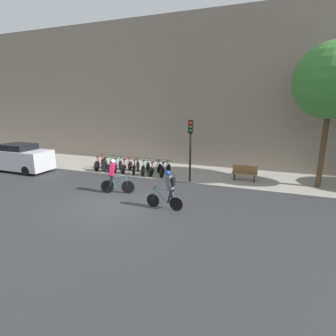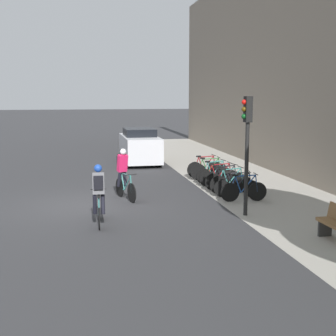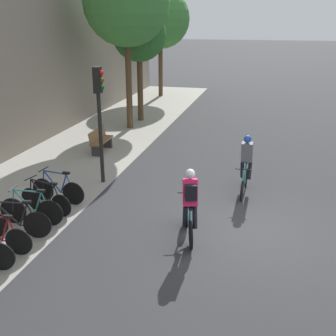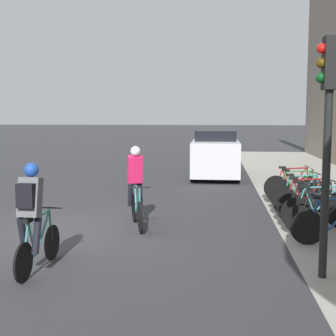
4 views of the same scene
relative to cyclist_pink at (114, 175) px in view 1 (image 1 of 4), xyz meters
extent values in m
plane|color=#333335|center=(0.74, -1.39, -0.95)|extent=(200.00, 200.00, 0.00)
cube|color=#A39E93|center=(0.74, 5.36, -0.94)|extent=(44.00, 4.50, 0.01)
cube|color=gray|center=(0.74, 7.91, 4.30)|extent=(44.00, 0.60, 10.49)
cylinder|color=black|center=(0.68, 0.21, -0.61)|extent=(0.65, 0.23, 0.67)
cylinder|color=black|center=(-0.34, -0.10, -0.61)|extent=(0.65, 0.23, 0.67)
cylinder|color=teal|center=(0.33, 0.10, -0.33)|extent=(0.57, 0.21, 0.62)
cylinder|color=teal|center=(-0.05, -0.01, -0.34)|extent=(0.27, 0.12, 0.58)
cylinder|color=teal|center=(0.22, 0.07, -0.05)|extent=(0.77, 0.27, 0.07)
cylinder|color=teal|center=(-0.14, -0.04, -0.62)|extent=(0.42, 0.16, 0.05)
cylinder|color=teal|center=(-0.25, -0.08, -0.34)|extent=(0.22, 0.10, 0.56)
cylinder|color=teal|center=(0.64, 0.19, -0.32)|extent=(0.13, 0.07, 0.59)
cylinder|color=black|center=(0.60, 0.18, 0.01)|extent=(0.16, 0.45, 0.03)
cube|color=black|center=(-0.16, -0.05, -0.02)|extent=(0.21, 0.13, 0.06)
cube|color=#EA1E56|center=(-0.06, -0.02, 0.31)|extent=(0.40, 0.40, 0.63)
sphere|color=silver|center=(0.01, 0.00, 0.72)|extent=(0.27, 0.27, 0.22)
cylinder|color=black|center=(-0.08, -0.14, -0.27)|extent=(0.29, 0.18, 0.56)
cylinder|color=black|center=(-0.14, 0.07, -0.27)|extent=(0.26, 0.17, 0.56)
cube|color=black|center=(-0.20, -0.06, 0.36)|extent=(0.21, 0.29, 0.36)
cylinder|color=black|center=(2.60, -1.00, -0.65)|extent=(0.60, 0.06, 0.60)
cylinder|color=black|center=(3.70, -1.05, -0.65)|extent=(0.60, 0.06, 0.60)
cylinder|color=teal|center=(2.98, -1.02, -0.36)|extent=(0.60, 0.06, 0.62)
cylinder|color=teal|center=(3.38, -1.04, -0.38)|extent=(0.28, 0.05, 0.58)
cylinder|color=teal|center=(3.10, -1.02, -0.08)|extent=(0.82, 0.07, 0.07)
cylinder|color=teal|center=(3.48, -1.04, -0.65)|extent=(0.44, 0.05, 0.05)
cylinder|color=teal|center=(3.60, -1.04, -0.37)|extent=(0.23, 0.04, 0.56)
cylinder|color=teal|center=(2.65, -1.01, -0.36)|extent=(0.12, 0.04, 0.59)
cylinder|color=black|center=(2.69, -1.01, -0.03)|extent=(0.05, 0.46, 0.03)
cube|color=black|center=(3.51, -1.04, -0.06)|extent=(0.20, 0.09, 0.06)
cube|color=#5B5B60|center=(3.41, -1.04, 0.27)|extent=(0.33, 0.33, 0.63)
sphere|color=#1E47AD|center=(3.33, -1.03, 0.68)|extent=(0.23, 0.23, 0.22)
cylinder|color=black|center=(3.46, -0.93, -0.30)|extent=(0.28, 0.12, 0.56)
cylinder|color=black|center=(3.45, -1.15, -0.30)|extent=(0.24, 0.12, 0.56)
cube|color=black|center=(3.55, -1.04, 0.32)|extent=(0.15, 0.27, 0.36)
cylinder|color=black|center=(-3.64, 4.47, -0.59)|extent=(0.10, 0.71, 0.71)
cylinder|color=black|center=(-3.55, 3.52, -0.59)|extent=(0.10, 0.71, 0.71)
cylinder|color=maroon|center=(-3.61, 4.15, -0.31)|extent=(0.09, 0.53, 0.62)
cylinder|color=maroon|center=(-3.58, 3.79, -0.33)|extent=(0.06, 0.25, 0.58)
cylinder|color=maroon|center=(-3.60, 4.04, -0.03)|extent=(0.11, 0.71, 0.07)
cylinder|color=maroon|center=(-3.57, 3.71, -0.60)|extent=(0.07, 0.39, 0.05)
cylinder|color=maroon|center=(-3.56, 3.60, -0.32)|extent=(0.05, 0.21, 0.56)
cylinder|color=maroon|center=(-3.64, 4.43, -0.30)|extent=(0.05, 0.12, 0.58)
cylinder|color=black|center=(-3.64, 4.40, 0.03)|extent=(0.46, 0.07, 0.03)
cube|color=black|center=(-3.57, 3.69, 0.00)|extent=(0.10, 0.21, 0.06)
cylinder|color=black|center=(-2.88, 4.47, -0.59)|extent=(0.08, 0.70, 0.70)
cylinder|color=black|center=(-2.93, 3.52, -0.59)|extent=(0.08, 0.70, 0.70)
cylinder|color=#2D6B33|center=(-2.90, 4.15, -0.31)|extent=(0.07, 0.53, 0.62)
cylinder|color=#2D6B33|center=(-2.92, 3.79, -0.33)|extent=(0.06, 0.25, 0.58)
cylinder|color=#2D6B33|center=(-2.90, 4.04, -0.03)|extent=(0.08, 0.71, 0.07)
cylinder|color=#2D6B33|center=(-2.92, 3.71, -0.60)|extent=(0.06, 0.39, 0.05)
cylinder|color=#2D6B33|center=(-2.93, 3.60, -0.32)|extent=(0.04, 0.20, 0.56)
cylinder|color=#2D6B33|center=(-2.88, 4.43, -0.30)|extent=(0.04, 0.11, 0.58)
cylinder|color=black|center=(-2.88, 4.40, 0.03)|extent=(0.46, 0.06, 0.03)
cube|color=black|center=(-2.92, 3.69, 0.00)|extent=(0.09, 0.20, 0.06)
cylinder|color=black|center=(-2.29, 4.48, -0.63)|extent=(0.14, 0.63, 0.64)
cylinder|color=black|center=(-2.13, 3.51, -0.63)|extent=(0.14, 0.63, 0.64)
cylinder|color=teal|center=(-2.23, 4.15, -0.34)|extent=(0.13, 0.54, 0.62)
cylinder|color=teal|center=(-2.18, 3.79, -0.36)|extent=(0.08, 0.25, 0.58)
cylinder|color=teal|center=(-2.22, 4.04, -0.06)|extent=(0.16, 0.72, 0.07)
cylinder|color=teal|center=(-2.16, 3.71, -0.63)|extent=(0.10, 0.39, 0.05)
cylinder|color=teal|center=(-2.14, 3.60, -0.35)|extent=(0.07, 0.21, 0.56)
cylinder|color=teal|center=(-2.28, 4.44, -0.34)|extent=(0.05, 0.12, 0.58)
cylinder|color=black|center=(-2.28, 4.40, -0.01)|extent=(0.46, 0.10, 0.03)
cube|color=black|center=(-2.16, 3.69, -0.04)|extent=(0.11, 0.21, 0.06)
cylinder|color=black|center=(-1.53, 4.50, -0.63)|extent=(0.06, 0.64, 0.63)
cylinder|color=black|center=(-1.50, 3.49, -0.63)|extent=(0.06, 0.64, 0.63)
cylinder|color=maroon|center=(-1.52, 4.16, -0.35)|extent=(0.06, 0.56, 0.62)
cylinder|color=maroon|center=(-1.51, 3.78, -0.36)|extent=(0.05, 0.26, 0.58)
cylinder|color=maroon|center=(-1.52, 4.04, -0.06)|extent=(0.07, 0.75, 0.07)
cylinder|color=maroon|center=(-1.50, 3.69, -0.64)|extent=(0.05, 0.41, 0.05)
cylinder|color=maroon|center=(-1.50, 3.58, -0.35)|extent=(0.04, 0.21, 0.56)
cylinder|color=maroon|center=(-1.53, 4.46, -0.34)|extent=(0.04, 0.12, 0.58)
cylinder|color=black|center=(-1.53, 4.42, -0.01)|extent=(0.46, 0.05, 0.03)
cube|color=black|center=(-1.50, 3.67, -0.04)|extent=(0.09, 0.20, 0.06)
cylinder|color=black|center=(-0.93, 4.50, -0.61)|extent=(0.17, 0.66, 0.67)
cylinder|color=black|center=(-0.72, 3.49, -0.61)|extent=(0.17, 0.66, 0.67)
cylinder|color=black|center=(-0.85, 4.16, -0.33)|extent=(0.15, 0.56, 0.62)
cylinder|color=black|center=(-0.78, 3.78, -0.34)|extent=(0.09, 0.27, 0.58)
cylinder|color=black|center=(-0.83, 4.04, -0.05)|extent=(0.19, 0.76, 0.07)
cylinder|color=black|center=(-0.76, 3.69, -0.62)|extent=(0.12, 0.41, 0.05)
cylinder|color=black|center=(-0.73, 3.58, -0.34)|extent=(0.08, 0.22, 0.56)
cylinder|color=black|center=(-0.92, 4.46, -0.32)|extent=(0.06, 0.12, 0.59)
cylinder|color=black|center=(-0.91, 4.42, 0.01)|extent=(0.46, 0.12, 0.03)
cube|color=black|center=(-0.75, 3.67, -0.02)|extent=(0.12, 0.21, 0.06)
cylinder|color=black|center=(-0.18, 4.48, -0.60)|extent=(0.11, 0.68, 0.68)
cylinder|color=black|center=(-0.08, 3.51, -0.60)|extent=(0.11, 0.68, 0.68)
cylinder|color=teal|center=(-0.14, 4.15, -0.32)|extent=(0.10, 0.54, 0.62)
cylinder|color=teal|center=(-0.11, 3.79, -0.34)|extent=(0.07, 0.25, 0.58)
cylinder|color=teal|center=(-0.13, 4.04, -0.04)|extent=(0.11, 0.72, 0.07)
cylinder|color=teal|center=(-0.10, 3.71, -0.61)|extent=(0.07, 0.39, 0.05)
cylinder|color=teal|center=(-0.09, 3.60, -0.33)|extent=(0.05, 0.21, 0.56)
cylinder|color=teal|center=(-0.17, 4.44, -0.31)|extent=(0.05, 0.12, 0.58)
cylinder|color=black|center=(-0.17, 4.40, 0.02)|extent=(0.46, 0.08, 0.03)
cube|color=black|center=(-0.10, 3.69, -0.01)|extent=(0.10, 0.21, 0.06)
cylinder|color=black|center=(0.67, 4.50, -0.64)|extent=(0.16, 0.61, 0.61)
cylinder|color=black|center=(0.46, 3.49, -0.64)|extent=(0.16, 0.61, 0.61)
cylinder|color=black|center=(0.60, 4.16, -0.36)|extent=(0.15, 0.57, 0.62)
cylinder|color=black|center=(0.52, 3.78, -0.37)|extent=(0.09, 0.27, 0.58)
cylinder|color=black|center=(0.58, 4.04, -0.07)|extent=(0.19, 0.76, 0.07)
cylinder|color=black|center=(0.50, 3.69, -0.65)|extent=(0.11, 0.41, 0.05)
cylinder|color=black|center=(0.48, 3.58, -0.36)|extent=(0.07, 0.22, 0.56)
cylinder|color=black|center=(0.66, 4.46, -0.35)|extent=(0.06, 0.12, 0.59)
cylinder|color=black|center=(0.65, 4.42, -0.02)|extent=(0.46, 0.12, 0.03)
cube|color=black|center=(0.50, 3.67, -0.05)|extent=(0.12, 0.21, 0.06)
cylinder|color=black|center=(1.29, 4.48, -0.62)|extent=(0.08, 0.66, 0.66)
cylinder|color=black|center=(1.23, 3.51, -0.62)|extent=(0.08, 0.66, 0.66)
cylinder|color=#1E478C|center=(1.27, 4.15, -0.33)|extent=(0.08, 0.54, 0.62)
cylinder|color=#1E478C|center=(1.25, 3.79, -0.35)|extent=(0.06, 0.25, 0.58)
cylinder|color=#1E478C|center=(1.26, 4.04, -0.05)|extent=(0.09, 0.72, 0.07)
cylinder|color=#1E478C|center=(1.24, 3.70, -0.62)|extent=(0.06, 0.39, 0.05)
cylinder|color=#1E478C|center=(1.23, 3.60, -0.34)|extent=(0.05, 0.21, 0.56)
cylinder|color=#1E478C|center=(1.29, 4.44, -0.33)|extent=(0.04, 0.12, 0.58)
cylinder|color=black|center=(1.29, 4.40, 0.00)|extent=(0.46, 0.06, 0.03)
cube|color=black|center=(1.24, 3.69, -0.03)|extent=(0.09, 0.21, 0.06)
cylinder|color=black|center=(3.04, 3.39, 0.85)|extent=(0.12, 0.12, 3.59)
cube|color=black|center=(3.04, 3.39, 2.26)|extent=(0.26, 0.20, 0.76)
sphere|color=red|center=(3.04, 3.26, 2.47)|extent=(0.15, 0.15, 0.15)
sphere|color=#4C380A|center=(3.04, 3.26, 2.26)|extent=(0.15, 0.15, 0.15)
sphere|color=#0C4719|center=(3.04, 3.26, 2.05)|extent=(0.15, 0.15, 0.15)
cube|color=brown|center=(6.04, 4.64, -0.50)|extent=(1.44, 0.40, 0.08)
cube|color=brown|center=(6.04, 4.82, -0.26)|extent=(1.44, 0.12, 0.40)
cube|color=#2D2D2D|center=(5.47, 4.64, -0.72)|extent=(0.08, 0.36, 0.45)
cube|color=#2D2D2D|center=(6.62, 4.64, -0.72)|extent=(0.08, 0.36, 0.45)
cube|color=silver|center=(-8.37, 1.75, -0.13)|extent=(4.30, 1.78, 1.27)
cube|color=black|center=(-8.48, 1.75, 0.70)|extent=(2.06, 1.57, 0.40)
cylinder|color=black|center=(-7.04, 0.94, -0.64)|extent=(0.62, 0.20, 0.62)
cylinder|color=black|center=(-7.04, 2.57, -0.64)|extent=(0.62, 0.20, 0.62)
cylinder|color=black|center=(-9.71, 2.57, -0.64)|extent=(0.62, 0.20, 0.62)
cylinder|color=#4C3823|center=(9.94, 4.82, 1.23)|extent=(0.28, 0.28, 4.35)
sphere|color=#3D7F38|center=(9.94, 4.82, 4.64)|extent=(3.80, 3.80, 3.80)
camera|label=1|loc=(7.05, -10.97, 3.52)|focal=28.00mm
camera|label=2|loc=(16.13, -1.64, 2.70)|focal=50.00mm
camera|label=3|loc=(-8.57, -1.62, 3.95)|focal=45.00mm
camera|label=4|loc=(10.13, 1.74, 1.52)|focal=50.00mm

